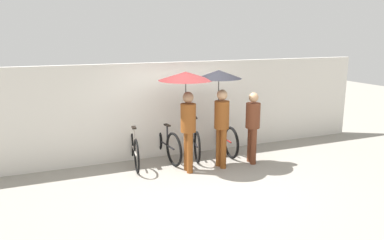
% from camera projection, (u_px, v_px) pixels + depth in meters
% --- Properties ---
extents(ground_plane, '(30.00, 30.00, 0.00)m').
position_uv_depth(ground_plane, '(209.00, 182.00, 7.45)').
color(ground_plane, gray).
extents(back_wall, '(10.50, 0.12, 2.24)m').
position_uv_depth(back_wall, '(175.00, 109.00, 8.93)').
color(back_wall, silver).
rests_on(back_wall, ground).
extents(parked_bicycle_0, '(0.44, 1.82, 1.09)m').
position_uv_depth(parked_bicycle_0, '(134.00, 148.00, 8.36)').
color(parked_bicycle_0, black).
rests_on(parked_bicycle_0, ground).
extents(parked_bicycle_1, '(0.44, 1.82, 1.06)m').
position_uv_depth(parked_bicycle_1, '(164.00, 143.00, 8.72)').
color(parked_bicycle_1, black).
rests_on(parked_bicycle_1, ground).
extents(parked_bicycle_2, '(0.60, 1.77, 1.10)m').
position_uv_depth(parked_bicycle_2, '(194.00, 140.00, 9.00)').
color(parked_bicycle_2, black).
rests_on(parked_bicycle_2, ground).
extents(parked_bicycle_3, '(0.44, 1.76, 1.02)m').
position_uv_depth(parked_bicycle_3, '(222.00, 137.00, 9.24)').
color(parked_bicycle_3, black).
rests_on(parked_bicycle_3, ground).
extents(pedestrian_leading, '(1.14, 1.14, 2.12)m').
position_uv_depth(pedestrian_leading, '(186.00, 91.00, 7.71)').
color(pedestrian_leading, brown).
rests_on(pedestrian_leading, ground).
extents(pedestrian_center, '(0.98, 0.98, 2.13)m').
position_uv_depth(pedestrian_center, '(220.00, 92.00, 7.98)').
color(pedestrian_center, brown).
rests_on(pedestrian_center, ground).
extents(pedestrian_trailing, '(0.32, 0.32, 1.62)m').
position_uv_depth(pedestrian_trailing, '(253.00, 123.00, 8.34)').
color(pedestrian_trailing, brown).
rests_on(pedestrian_trailing, ground).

